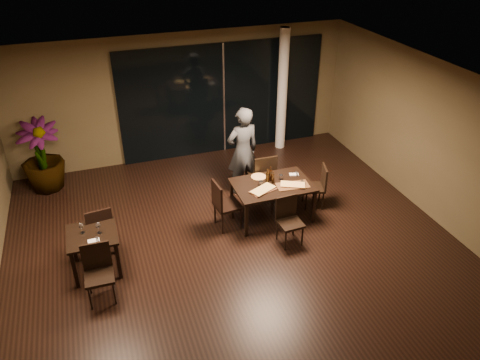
{
  "coord_description": "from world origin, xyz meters",
  "views": [
    {
      "loc": [
        -2.09,
        -6.28,
        5.37
      ],
      "look_at": [
        0.29,
        0.67,
        1.05
      ],
      "focal_mm": 35.0,
      "sensor_mm": 36.0,
      "label": 1
    }
  ],
  "objects_px": {
    "chair_main_right": "(318,184)",
    "chair_main_near": "(288,217)",
    "main_table": "(272,187)",
    "chair_side_far": "(100,227)",
    "bottle_b": "(273,177)",
    "bottle_c": "(270,174)",
    "side_table": "(93,240)",
    "diner": "(243,151)",
    "chair_main_left": "(223,203)",
    "chair_main_far": "(263,175)",
    "bottle_a": "(267,176)",
    "potted_plant": "(41,156)",
    "chair_side_near": "(98,269)"
  },
  "relations": [
    {
      "from": "chair_main_far",
      "to": "chair_main_near",
      "type": "height_order",
      "value": "chair_main_far"
    },
    {
      "from": "bottle_b",
      "to": "main_table",
      "type": "bearing_deg",
      "value": -116.88
    },
    {
      "from": "chair_main_left",
      "to": "chair_side_near",
      "type": "xyz_separation_m",
      "value": [
        -2.37,
        -1.12,
        -0.03
      ]
    },
    {
      "from": "diner",
      "to": "bottle_b",
      "type": "bearing_deg",
      "value": 95.97
    },
    {
      "from": "bottle_c",
      "to": "bottle_b",
      "type": "bearing_deg",
      "value": -80.46
    },
    {
      "from": "chair_side_far",
      "to": "bottle_b",
      "type": "relative_size",
      "value": 3.86
    },
    {
      "from": "potted_plant",
      "to": "bottle_a",
      "type": "distance_m",
      "value": 4.85
    },
    {
      "from": "main_table",
      "to": "chair_side_far",
      "type": "bearing_deg",
      "value": -179.07
    },
    {
      "from": "side_table",
      "to": "bottle_a",
      "type": "xyz_separation_m",
      "value": [
        3.32,
        0.58,
        0.28
      ]
    },
    {
      "from": "chair_main_right",
      "to": "chair_side_far",
      "type": "relative_size",
      "value": 0.94
    },
    {
      "from": "bottle_b",
      "to": "chair_main_right",
      "type": "bearing_deg",
      "value": 1.62
    },
    {
      "from": "chair_side_far",
      "to": "potted_plant",
      "type": "height_order",
      "value": "potted_plant"
    },
    {
      "from": "main_table",
      "to": "chair_main_left",
      "type": "bearing_deg",
      "value": -178.45
    },
    {
      "from": "chair_side_far",
      "to": "chair_main_far",
      "type": "bearing_deg",
      "value": -175.1
    },
    {
      "from": "chair_main_left",
      "to": "diner",
      "type": "relative_size",
      "value": 0.52
    },
    {
      "from": "chair_main_far",
      "to": "chair_main_left",
      "type": "distance_m",
      "value": 1.28
    },
    {
      "from": "main_table",
      "to": "chair_main_near",
      "type": "height_order",
      "value": "chair_main_near"
    },
    {
      "from": "diner",
      "to": "bottle_a",
      "type": "bearing_deg",
      "value": 90.97
    },
    {
      "from": "bottle_b",
      "to": "bottle_c",
      "type": "distance_m",
      "value": 0.1
    },
    {
      "from": "chair_main_far",
      "to": "chair_main_near",
      "type": "xyz_separation_m",
      "value": [
        -0.08,
        -1.46,
        -0.08
      ]
    },
    {
      "from": "main_table",
      "to": "chair_main_left",
      "type": "distance_m",
      "value": 1.01
    },
    {
      "from": "bottle_a",
      "to": "bottle_b",
      "type": "bearing_deg",
      "value": -21.22
    },
    {
      "from": "bottle_a",
      "to": "potted_plant",
      "type": "bearing_deg",
      "value": 148.73
    },
    {
      "from": "chair_main_right",
      "to": "chair_main_far",
      "type": "bearing_deg",
      "value": -105.15
    },
    {
      "from": "chair_side_near",
      "to": "bottle_a",
      "type": "relative_size",
      "value": 3.18
    },
    {
      "from": "main_table",
      "to": "bottle_c",
      "type": "bearing_deg",
      "value": 87.72
    },
    {
      "from": "side_table",
      "to": "bottle_c",
      "type": "bearing_deg",
      "value": 10.7
    },
    {
      "from": "chair_main_far",
      "to": "diner",
      "type": "height_order",
      "value": "diner"
    },
    {
      "from": "chair_side_far",
      "to": "chair_side_near",
      "type": "distance_m",
      "value": 1.1
    },
    {
      "from": "chair_side_far",
      "to": "chair_side_near",
      "type": "relative_size",
      "value": 1.01
    },
    {
      "from": "chair_main_far",
      "to": "chair_side_far",
      "type": "height_order",
      "value": "chair_main_far"
    },
    {
      "from": "chair_side_far",
      "to": "bottle_a",
      "type": "relative_size",
      "value": 3.22
    },
    {
      "from": "diner",
      "to": "chair_main_near",
      "type": "bearing_deg",
      "value": 89.24
    },
    {
      "from": "chair_main_right",
      "to": "chair_side_far",
      "type": "xyz_separation_m",
      "value": [
        -4.3,
        -0.13,
        0.03
      ]
    },
    {
      "from": "bottle_b",
      "to": "chair_main_near",
      "type": "bearing_deg",
      "value": -92.33
    },
    {
      "from": "main_table",
      "to": "bottle_a",
      "type": "relative_size",
      "value": 5.02
    },
    {
      "from": "chair_main_right",
      "to": "potted_plant",
      "type": "relative_size",
      "value": 0.57
    },
    {
      "from": "potted_plant",
      "to": "bottle_a",
      "type": "height_order",
      "value": "potted_plant"
    },
    {
      "from": "chair_main_near",
      "to": "bottle_a",
      "type": "height_order",
      "value": "bottle_a"
    },
    {
      "from": "chair_main_right",
      "to": "chair_main_near",
      "type": "bearing_deg",
      "value": -33.83
    },
    {
      "from": "bottle_a",
      "to": "bottle_b",
      "type": "relative_size",
      "value": 1.2
    },
    {
      "from": "chair_main_near",
      "to": "bottle_b",
      "type": "height_order",
      "value": "bottle_b"
    },
    {
      "from": "chair_main_left",
      "to": "main_table",
      "type": "bearing_deg",
      "value": -94.08
    },
    {
      "from": "side_table",
      "to": "chair_main_far",
      "type": "distance_m",
      "value": 3.66
    },
    {
      "from": "chair_main_left",
      "to": "bottle_b",
      "type": "height_order",
      "value": "bottle_b"
    },
    {
      "from": "diner",
      "to": "bottle_c",
      "type": "distance_m",
      "value": 0.99
    },
    {
      "from": "diner",
      "to": "side_table",
      "type": "bearing_deg",
      "value": 19.7
    },
    {
      "from": "side_table",
      "to": "potted_plant",
      "type": "relative_size",
      "value": 0.51
    },
    {
      "from": "chair_main_far",
      "to": "chair_side_near",
      "type": "distance_m",
      "value": 3.89
    },
    {
      "from": "side_table",
      "to": "main_table",
      "type": "bearing_deg",
      "value": 8.37
    }
  ]
}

